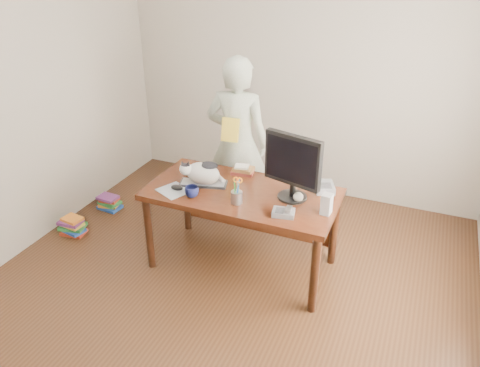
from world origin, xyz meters
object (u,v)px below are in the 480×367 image
desk (246,202)px  book_pile_b (109,203)px  keyboard (203,183)px  pen_cup (237,196)px  baseball (298,197)px  calculator (324,187)px  cat (201,172)px  book_stack (243,170)px  phone (284,212)px  book_pile_a (73,226)px  person (238,143)px  speaker (327,204)px  monitor (293,164)px  mouse (177,188)px  coffee_mug (192,192)px

desk → book_pile_b: 1.82m
desk → keyboard: size_ratio=3.74×
pen_cup → baseball: bearing=25.4°
pen_cup → calculator: (0.60, 0.48, -0.04)m
cat → book_pile_b: (-1.35, 0.37, -0.80)m
desk → book_stack: bearing=117.8°
baseball → book_pile_b: size_ratio=0.32×
phone → book_pile_a: phone is taller
phone → baseball: (0.04, 0.24, 0.02)m
calculator → person: person is taller
pen_cup → speaker: bearing=9.5°
desk → book_stack: 0.33m
cat → person: size_ratio=0.23×
monitor → phone: monitor is taller
pen_cup → baseball: (0.45, 0.21, -0.02)m
phone → person: 1.24m
phone → book_stack: bearing=125.4°
desk → baseball: bearing=-7.2°
book_pile_b → book_stack: bearing=-1.0°
cat → mouse: size_ratio=2.97×
desk → coffee_mug: 0.51m
mouse → book_pile_a: (-1.24, -0.01, -0.69)m
coffee_mug → baseball: coffee_mug is taller
pen_cup → book_pile_b: bearing=162.8°
speaker → book_pile_b: size_ratio=0.65×
mouse → coffee_mug: (0.17, -0.05, 0.02)m
phone → book_stack: phone is taller
person → calculator: bearing=150.4°
desk → book_stack: book_stack is taller
coffee_mug → mouse: bearing=163.5°
desk → keyboard: keyboard is taller
desk → book_pile_b: desk is taller
monitor → baseball: 0.28m
desk → keyboard: bearing=-165.7°
coffee_mug → phone: bearing=1.1°
keyboard → coffee_mug: 0.23m
person → book_pile_b: bearing=9.9°
cat → coffee_mug: bearing=-100.3°
pen_cup → phone: pen_cup is taller
mouse → person: size_ratio=0.08×
keyboard → baseball: bearing=-13.8°
monitor → person: (-0.76, 0.69, -0.21)m
desk → speaker: (0.73, -0.16, 0.23)m
keyboard → book_stack: size_ratio=1.96×
pen_cup → book_pile_b: size_ratio=0.91×
coffee_mug → baseball: (0.83, 0.26, -0.00)m
mouse → coffee_mug: size_ratio=1.13×
pen_cup → mouse: 0.55m
book_pile_b → pen_cup: bearing=-17.2°
desk → baseball: size_ratio=19.43×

